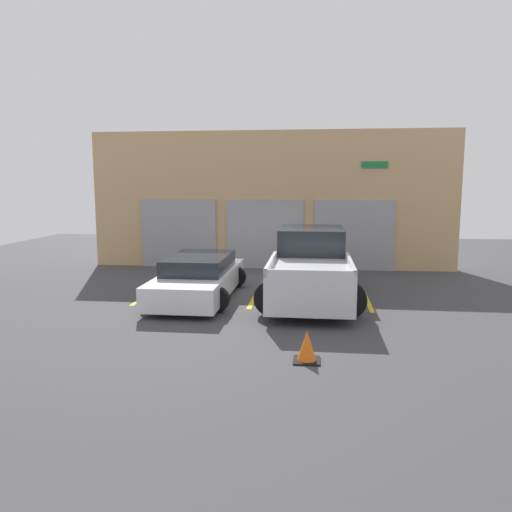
# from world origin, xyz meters

# --- Properties ---
(ground_plane) EXTENTS (28.00, 28.00, 0.00)m
(ground_plane) POSITION_xyz_m (0.00, 0.00, 0.00)
(ground_plane) COLOR #3D3D3F
(shophouse_building) EXTENTS (13.21, 0.68, 4.95)m
(shophouse_building) POSITION_xyz_m (-0.01, 3.29, 2.43)
(shophouse_building) COLOR tan
(shophouse_building) RESTS_ON ground
(pickup_truck) EXTENTS (2.61, 5.25, 1.82)m
(pickup_truck) POSITION_xyz_m (1.51, -1.60, 0.85)
(pickup_truck) COLOR silver
(pickup_truck) RESTS_ON ground
(sedan_white) EXTENTS (2.18, 4.75, 1.15)m
(sedan_white) POSITION_xyz_m (-1.51, -1.91, 0.55)
(sedan_white) COLOR white
(sedan_white) RESTS_ON ground
(parking_stripe_far_left) EXTENTS (0.12, 2.20, 0.01)m
(parking_stripe_far_left) POSITION_xyz_m (-3.02, -1.94, 0.00)
(parking_stripe_far_left) COLOR gold
(parking_stripe_far_left) RESTS_ON ground
(parking_stripe_left) EXTENTS (0.12, 2.20, 0.01)m
(parking_stripe_left) POSITION_xyz_m (0.00, -1.94, 0.00)
(parking_stripe_left) COLOR gold
(parking_stripe_left) RESTS_ON ground
(parking_stripe_centre) EXTENTS (0.12, 2.20, 0.01)m
(parking_stripe_centre) POSITION_xyz_m (3.02, -1.94, 0.00)
(parking_stripe_centre) COLOR gold
(parking_stripe_centre) RESTS_ON ground
(traffic_cone) EXTENTS (0.47, 0.47, 0.55)m
(traffic_cone) POSITION_xyz_m (1.49, -6.53, 0.25)
(traffic_cone) COLOR black
(traffic_cone) RESTS_ON ground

